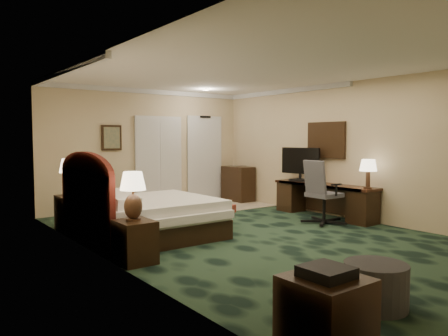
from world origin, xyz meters
TOP-DOWN VIEW (x-y plane):
  - floor at (0.00, 0.00)m, footprint 5.00×7.50m
  - ceiling at (0.00, 0.00)m, footprint 5.00×7.50m
  - wall_back at (0.00, 3.75)m, footprint 5.00×0.00m
  - wall_left at (-2.50, 0.00)m, footprint 0.00×7.50m
  - wall_right at (2.50, 0.00)m, footprint 0.00×7.50m
  - crown_molding at (0.00, 0.00)m, footprint 5.00×7.50m
  - tile_patch at (0.90, 2.90)m, footprint 3.20×1.70m
  - headboard at (-2.44, 1.00)m, footprint 0.12×2.00m
  - entry_door at (1.55, 3.72)m, footprint 1.02×0.06m
  - closet_doors at (0.25, 3.71)m, footprint 1.20×0.06m
  - wall_art at (-0.90, 3.71)m, footprint 0.45×0.06m
  - wall_mirror at (2.46, 0.60)m, footprint 0.05×0.95m
  - bed at (-1.42, 0.92)m, footprint 1.95×1.81m
  - nightstand_near at (-2.26, -0.26)m, footprint 0.44×0.50m
  - nightstand_far at (-2.24, 2.25)m, footprint 0.48×0.55m
  - lamp_near at (-2.26, -0.23)m, footprint 0.40×0.40m
  - lamp_far at (-2.27, 2.27)m, footprint 0.39×0.39m
  - bed_bench at (-0.24, 1.20)m, footprint 0.85×1.26m
  - ottoman at (-1.10, -2.99)m, footprint 0.72×0.72m
  - side_table at (-2.20, -3.31)m, footprint 0.55×0.55m
  - desk at (2.23, 0.43)m, footprint 0.50×2.34m
  - tv at (2.22, 1.08)m, footprint 0.22×0.92m
  - desk_lamp at (2.21, -0.59)m, footprint 0.39×0.39m
  - desk_chair at (1.68, -0.03)m, footprint 0.72×0.67m
  - minibar at (2.22, 3.20)m, footprint 0.46×0.83m

SIDE VIEW (x-z plane):
  - floor at x=0.00m, z-range 0.00..0.00m
  - tile_patch at x=0.90m, z-range 0.00..0.01m
  - bed_bench at x=-0.24m, z-range 0.00..0.40m
  - ottoman at x=-1.10m, z-range 0.00..0.42m
  - nightstand_near at x=-2.26m, z-range 0.00..0.55m
  - side_table at x=-2.20m, z-range 0.00..0.59m
  - nightstand_far at x=-2.24m, z-range 0.00..0.60m
  - bed at x=-1.42m, z-range 0.00..0.62m
  - desk at x=2.23m, z-range 0.00..0.67m
  - minibar at x=2.22m, z-range 0.00..0.87m
  - desk_chair at x=1.68m, z-range 0.00..1.19m
  - headboard at x=-2.44m, z-range 0.00..1.40m
  - lamp_near at x=-2.26m, z-range 0.55..1.17m
  - lamp_far at x=-2.27m, z-range 0.60..1.24m
  - desk_lamp at x=2.21m, z-range 0.67..1.22m
  - tv at x=2.22m, z-range 0.67..1.39m
  - entry_door at x=1.55m, z-range -0.04..2.14m
  - closet_doors at x=0.25m, z-range 0.00..2.10m
  - wall_back at x=0.00m, z-range 0.00..2.70m
  - wall_left at x=-2.50m, z-range 0.00..2.70m
  - wall_right at x=2.50m, z-range 0.00..2.70m
  - wall_mirror at x=2.46m, z-range 1.18..1.93m
  - wall_art at x=-0.90m, z-range 1.33..1.88m
  - crown_molding at x=0.00m, z-range 2.60..2.70m
  - ceiling at x=0.00m, z-range 2.70..2.70m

